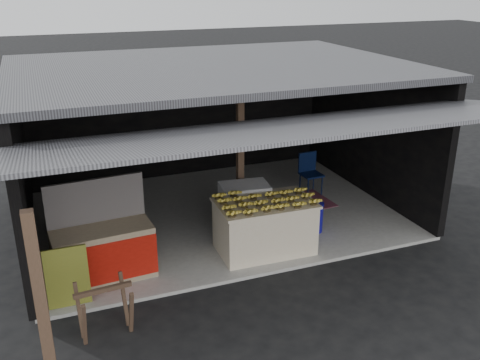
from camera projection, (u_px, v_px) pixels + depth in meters
name	position (u px, v px, depth m)	size (l,w,h in m)	color
ground	(265.00, 276.00, 8.62)	(80.00, 80.00, 0.00)	black
concrete_slab	(216.00, 214.00, 10.79)	(7.00, 5.00, 0.06)	gray
shophouse	(209.00, 110.00, 10.32)	(7.40, 7.29, 3.02)	black
banana_table	(265.00, 226.00, 9.15)	(1.68, 1.06, 0.91)	silver
banana_pile	(265.00, 197.00, 8.95)	(1.52, 0.91, 0.18)	yellow
white_crate	(244.00, 209.00, 9.77)	(0.92, 0.68, 0.96)	white
neighbor_stall	(103.00, 250.00, 8.32)	(1.56, 0.79, 1.57)	#998466
green_signboard	(67.00, 277.00, 7.62)	(0.61, 0.04, 0.91)	black
sawhorse	(105.00, 306.00, 7.04)	(0.76, 0.70, 0.74)	#4D3426
water_barrel	(313.00, 218.00, 9.92)	(0.36, 0.36, 0.53)	#0F0C85
plastic_chair	(309.00, 170.00, 11.58)	(0.44, 0.44, 0.90)	#0A1437
magenta_rug	(295.00, 203.00, 11.20)	(1.50, 1.00, 0.01)	maroon
picture_frames	(173.00, 98.00, 12.13)	(1.62, 0.04, 0.46)	black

